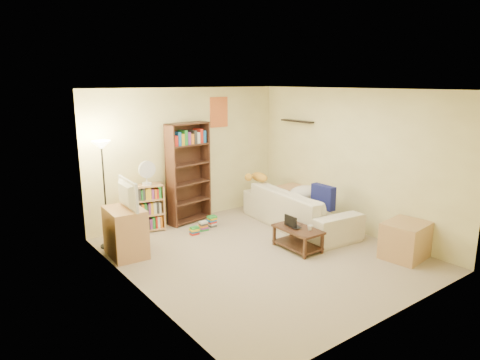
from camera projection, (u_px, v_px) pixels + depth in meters
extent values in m
plane|color=tan|center=(263.00, 254.00, 6.61)|extent=(4.50, 4.50, 0.00)
cube|color=#F7EDA6|center=(188.00, 155.00, 8.09)|extent=(4.00, 0.04, 2.50)
cube|color=#F7EDA6|center=(398.00, 212.00, 4.57)|extent=(4.00, 0.04, 2.50)
cube|color=#F7EDA6|center=(137.00, 197.00, 5.17)|extent=(0.04, 4.50, 2.50)
cube|color=#F7EDA6|center=(351.00, 161.00, 7.50)|extent=(0.04, 4.50, 2.50)
cube|color=silver|center=(265.00, 89.00, 6.05)|extent=(4.00, 4.50, 0.04)
cube|color=red|center=(219.00, 112.00, 8.32)|extent=(0.40, 0.02, 0.58)
cube|color=black|center=(297.00, 121.00, 8.33)|extent=(0.12, 0.80, 0.03)
imported|color=beige|center=(299.00, 208.00, 7.82)|extent=(2.56, 1.40, 0.69)
cube|color=#131855|center=(323.00, 197.00, 7.37)|extent=(0.14, 0.46, 0.41)
ellipsoid|color=beige|center=(304.00, 193.00, 7.89)|extent=(0.64, 0.46, 0.27)
ellipsoid|color=gold|center=(259.00, 177.00, 8.35)|extent=(0.45, 0.24, 0.18)
sphere|color=gold|center=(249.00, 177.00, 8.22)|extent=(0.15, 0.15, 0.15)
cube|color=#452A1A|center=(298.00, 229.00, 6.74)|extent=(0.45, 0.80, 0.04)
cube|color=#452A1A|center=(297.00, 245.00, 6.80)|extent=(0.43, 0.76, 0.03)
cube|color=#452A1A|center=(305.00, 248.00, 6.39)|extent=(0.04, 0.04, 0.35)
cube|color=#452A1A|center=(322.00, 243.00, 6.61)|extent=(0.04, 0.04, 0.35)
cube|color=#452A1A|center=(274.00, 235.00, 6.95)|extent=(0.04, 0.04, 0.35)
cube|color=#452A1A|center=(291.00, 230.00, 7.16)|extent=(0.04, 0.04, 0.35)
imported|color=black|center=(296.00, 225.00, 6.82)|extent=(0.43, 0.36, 0.03)
cube|color=white|center=(290.00, 221.00, 6.73)|extent=(0.01, 0.27, 0.18)
imported|color=white|center=(310.00, 228.00, 6.63)|extent=(0.09, 0.09, 0.08)
cube|color=black|center=(291.00, 222.00, 6.99)|extent=(0.08, 0.15, 0.02)
cube|color=tan|center=(126.00, 232.00, 6.49)|extent=(0.54, 0.73, 0.75)
imported|color=black|center=(123.00, 194.00, 6.36)|extent=(0.78, 0.19, 0.44)
cube|color=#45261A|center=(189.00, 173.00, 7.94)|extent=(0.88, 0.41, 1.88)
cube|color=tan|center=(145.00, 208.00, 7.54)|extent=(0.70, 0.39, 0.85)
cylinder|color=silver|center=(147.00, 184.00, 7.45)|extent=(0.17, 0.17, 0.04)
cylinder|color=silver|center=(147.00, 178.00, 7.43)|extent=(0.02, 0.02, 0.17)
cylinder|color=silver|center=(147.00, 169.00, 7.37)|extent=(0.30, 0.06, 0.30)
cylinder|color=black|center=(109.00, 246.00, 6.92)|extent=(0.26, 0.26, 0.03)
cylinder|color=black|center=(105.00, 198.00, 6.73)|extent=(0.03, 0.03, 1.63)
cone|color=#FFF1C6|center=(101.00, 145.00, 6.54)|extent=(0.29, 0.29, 0.13)
cube|color=tan|center=(292.00, 201.00, 8.46)|extent=(0.53, 0.53, 0.59)
cube|color=tan|center=(405.00, 240.00, 6.44)|extent=(0.73, 0.63, 0.55)
cube|color=red|center=(194.00, 231.00, 7.44)|extent=(0.16, 0.13, 0.14)
cube|color=#1966B2|center=(204.00, 226.00, 7.64)|extent=(0.16, 0.13, 0.17)
cube|color=gold|center=(212.00, 221.00, 7.85)|extent=(0.16, 0.13, 0.20)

